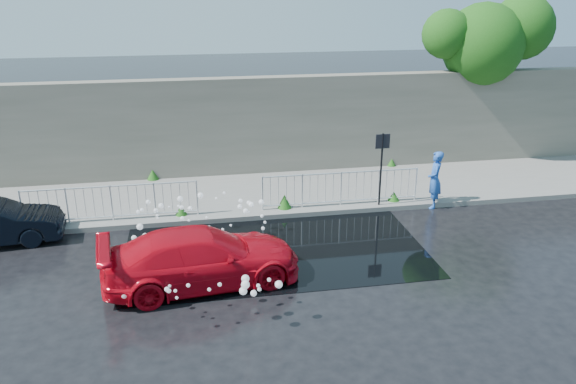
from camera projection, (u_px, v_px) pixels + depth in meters
ground at (261, 266)px, 14.38m from camera, size 90.00×90.00×0.00m
pavement at (242, 194)px, 18.96m from camera, size 30.00×4.00×0.15m
curb at (248, 217)px, 17.12m from camera, size 30.00×0.25×0.16m
retaining_wall at (234, 126)px, 20.34m from camera, size 30.00×0.60×3.50m
puddle at (274, 247)px, 15.38m from camera, size 8.00×5.00×0.01m
sign_post at (382, 158)px, 17.32m from camera, size 0.45×0.06×2.50m
tree at (490, 39)px, 21.12m from camera, size 5.13×3.09×6.42m
railing_left at (111, 202)px, 16.55m from camera, size 5.05×0.05×1.10m
railing_right at (341, 187)px, 17.70m from camera, size 5.05×0.05×1.10m
weeds at (237, 193)px, 18.35m from camera, size 12.17×3.93×0.44m
water_spray at (200, 236)px, 14.31m from camera, size 3.65×5.50×1.06m
red_car at (202, 257)px, 13.34m from camera, size 4.90×2.52×1.36m
person at (435, 180)px, 17.80m from camera, size 0.66×0.79×1.86m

